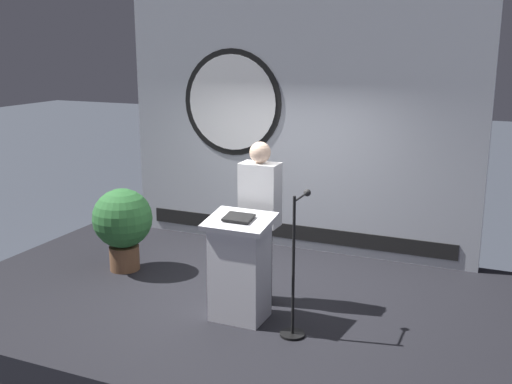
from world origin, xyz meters
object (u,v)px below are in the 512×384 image
(podium, at_px, (240,268))
(potted_plant, at_px, (123,222))
(microphone_stand, at_px, (295,287))
(speaker_person, at_px, (260,221))

(podium, bearing_deg, potted_plant, 160.51)
(podium, height_order, microphone_stand, microphone_stand)
(potted_plant, bearing_deg, podium, -19.49)
(podium, height_order, speaker_person, speaker_person)
(speaker_person, relative_size, microphone_stand, 1.26)
(microphone_stand, relative_size, potted_plant, 1.35)
(speaker_person, bearing_deg, podium, -91.25)
(microphone_stand, height_order, potted_plant, microphone_stand)
(speaker_person, bearing_deg, microphone_stand, -43.71)
(speaker_person, bearing_deg, potted_plant, 174.52)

